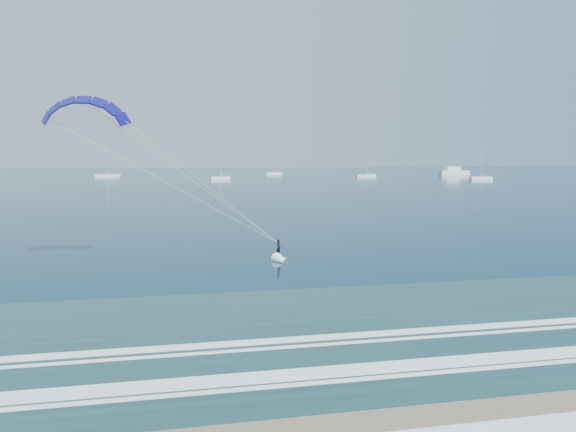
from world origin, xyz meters
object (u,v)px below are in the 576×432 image
(sailboat_1, at_px, (220,178))
(sailboat_4, at_px, (481,178))
(motor_yacht, at_px, (454,172))
(sailboat_3, at_px, (366,175))
(kitesurfer_rig, at_px, (188,177))
(sailboat_2, at_px, (274,173))
(sailboat_0, at_px, (107,175))

(sailboat_1, height_order, sailboat_4, sailboat_4)
(motor_yacht, bearing_deg, sailboat_3, -164.62)
(kitesurfer_rig, xyz_separation_m, sailboat_1, (13.04, 169.40, -6.68))
(motor_yacht, relative_size, sailboat_3, 1.25)
(sailboat_2, height_order, sailboat_4, sailboat_4)
(sailboat_1, relative_size, sailboat_3, 0.85)
(sailboat_0, height_order, sailboat_4, sailboat_0)
(motor_yacht, distance_m, sailboat_2, 93.61)
(kitesurfer_rig, height_order, sailboat_4, kitesurfer_rig)
(motor_yacht, xyz_separation_m, sailboat_1, (-122.00, -33.24, -1.03))
(kitesurfer_rig, distance_m, sailboat_4, 189.97)
(sailboat_0, relative_size, sailboat_3, 1.14)
(sailboat_4, bearing_deg, sailboat_3, 132.20)
(sailboat_1, relative_size, sailboat_2, 0.94)
(motor_yacht, height_order, sailboat_3, sailboat_3)
(motor_yacht, xyz_separation_m, sailboat_4, (-17.46, -53.58, -1.02))
(sailboat_3, bearing_deg, sailboat_1, -164.86)
(kitesurfer_rig, height_order, motor_yacht, kitesurfer_rig)
(sailboat_2, height_order, sailboat_3, sailboat_3)
(sailboat_1, distance_m, sailboat_4, 106.50)
(kitesurfer_rig, bearing_deg, sailboat_4, 51.73)
(motor_yacht, bearing_deg, kitesurfer_rig, -123.68)
(sailboat_0, bearing_deg, sailboat_3, -10.76)
(kitesurfer_rig, height_order, sailboat_0, sailboat_0)
(kitesurfer_rig, relative_size, sailboat_1, 1.87)
(sailboat_2, xyz_separation_m, sailboat_3, (37.45, -39.12, 0.01))
(sailboat_1, bearing_deg, sailboat_4, -11.01)
(motor_yacht, distance_m, sailboat_1, 126.45)
(motor_yacht, distance_m, sailboat_0, 172.24)
(motor_yacht, height_order, sailboat_0, sailboat_0)
(kitesurfer_rig, bearing_deg, sailboat_1, 85.60)
(sailboat_0, distance_m, sailboat_1, 64.91)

